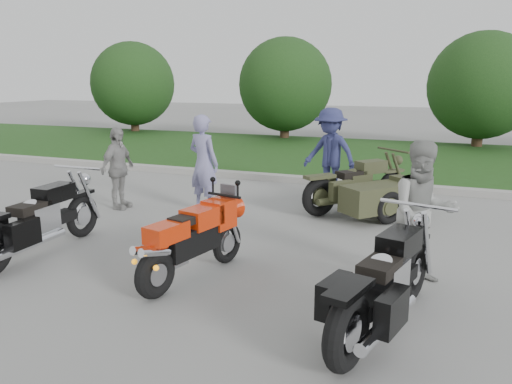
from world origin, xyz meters
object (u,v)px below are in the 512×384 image
(sportbike_red, at_px, (191,239))
(person_back, at_px, (118,168))
(cruiser_sidecar, at_px, (368,193))
(cruiser_right, at_px, (383,288))
(person_grey, at_px, (423,213))
(person_denim, at_px, (330,153))
(person_stripe, at_px, (204,163))
(cruiser_left, at_px, (35,224))

(sportbike_red, bearing_deg, person_back, 151.41)
(sportbike_red, bearing_deg, cruiser_sidecar, 79.86)
(cruiser_right, xyz_separation_m, cruiser_sidecar, (-0.81, 4.24, -0.04))
(cruiser_right, xyz_separation_m, person_grey, (0.25, 1.48, 0.39))
(cruiser_right, xyz_separation_m, person_back, (-5.34, 3.11, 0.30))
(person_denim, bearing_deg, cruiser_sidecar, -34.51)
(person_stripe, height_order, person_back, person_stripe)
(cruiser_right, relative_size, person_back, 1.54)
(cruiser_left, relative_size, person_back, 1.57)
(cruiser_sidecar, bearing_deg, person_back, -125.26)
(person_grey, xyz_separation_m, person_back, (-5.59, 1.62, -0.09))
(person_back, bearing_deg, cruiser_left, -168.23)
(cruiser_right, bearing_deg, cruiser_left, -171.42)
(cruiser_left, bearing_deg, person_denim, 58.57)
(sportbike_red, relative_size, person_grey, 1.09)
(person_grey, distance_m, person_denim, 4.53)
(person_grey, height_order, person_denim, person_denim)
(person_stripe, height_order, person_grey, person_stripe)
(sportbike_red, distance_m, person_back, 3.95)
(sportbike_red, bearing_deg, person_grey, 32.71)
(cruiser_sidecar, height_order, person_stripe, person_stripe)
(sportbike_red, relative_size, person_denim, 1.02)
(cruiser_right, height_order, person_back, person_back)
(cruiser_left, xyz_separation_m, cruiser_sidecar, (3.96, 3.79, -0.05))
(cruiser_sidecar, bearing_deg, person_denim, 169.02)
(person_stripe, relative_size, person_denim, 0.97)
(cruiser_right, bearing_deg, cruiser_sidecar, 114.79)
(person_denim, bearing_deg, person_back, -128.63)
(sportbike_red, xyz_separation_m, person_stripe, (-1.38, 3.03, 0.37))
(sportbike_red, xyz_separation_m, person_grey, (2.61, 0.97, 0.34))
(cruiser_left, relative_size, cruiser_sidecar, 1.11)
(person_back, bearing_deg, cruiser_sidecar, -76.09)
(person_grey, height_order, person_back, person_grey)
(sportbike_red, bearing_deg, person_stripe, 126.94)
(cruiser_left, xyz_separation_m, person_denim, (2.96, 5.06, 0.45))
(cruiser_right, relative_size, person_grey, 1.37)
(person_stripe, xyz_separation_m, person_denim, (1.93, 1.96, 0.03))
(person_stripe, bearing_deg, sportbike_red, 130.63)
(cruiser_right, bearing_deg, sportbike_red, -178.38)
(cruiser_left, height_order, cruiser_right, cruiser_left)
(cruiser_right, height_order, person_grey, person_grey)
(sportbike_red, xyz_separation_m, cruiser_right, (2.36, -0.52, -0.06))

